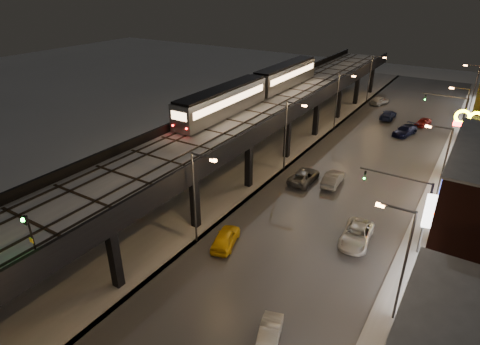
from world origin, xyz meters
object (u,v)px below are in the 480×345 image
Objects in this scene: subway_train at (258,86)px; car_mid_silver at (304,177)px; car_far_white at (380,101)px; car_onc_silver at (269,336)px; car_onc_red at (423,123)px; car_taxi at (226,238)px; car_near_white at (333,179)px; car_mid_dark at (388,115)px; car_onc_dark at (356,235)px; rail_signal at (28,229)px; car_onc_white at (405,131)px; sign_citgo at (439,233)px.

subway_train is 6.51× the size of car_mid_silver.
car_far_white is 61.23m from car_onc_silver.
car_onc_red reaches higher than car_onc_silver.
car_onc_silver is (8.53, -7.51, -0.13)m from car_taxi.
car_mid_dark is at bearing -92.98° from car_near_white.
car_mid_silver is 12.48m from car_onc_dark.
car_mid_silver is (0.88, 15.41, -0.02)m from car_taxi.
car_far_white reaches higher than car_onc_silver.
rail_signal is at bearing 81.51° from car_mid_dark.
car_onc_white is 40.98m from sign_citgo.
subway_train is 17.86m from car_near_white.
car_taxi reaches higher than car_onc_red.
car_onc_dark is at bearing 135.85° from car_mid_silver.
car_taxi is 0.99× the size of car_far_white.
car_taxi is 18.11m from sign_citgo.
subway_train is 6.71× the size of car_onc_white.
sign_citgo reaches higher than car_onc_dark.
car_mid_silver is 1.03× the size of car_mid_dark.
car_far_white is at bearing -87.66° from car_near_white.
car_mid_dark is at bearing -95.48° from car_mid_silver.
car_onc_dark is 1.05× the size of car_onc_white.
car_taxi is (4.04, 14.63, -7.98)m from rail_signal.
car_onc_dark is at bearing -39.94° from subway_train.
rail_signal is at bearing 104.66° from car_far_white.
car_onc_silver is at bearing 94.21° from car_mid_dark.
rail_signal is at bearing -87.16° from car_onc_white.
car_far_white is 0.84× the size of car_onc_dark.
car_near_white reaches higher than car_mid_dark.
sign_citgo reaches higher than subway_train.
car_near_white is 0.92× the size of car_onc_white.
car_onc_red is (13.26, 58.87, -8.11)m from rail_signal.
car_mid_dark is 8.94m from car_far_white.
sign_citgo is at bearing 33.48° from rail_signal.
car_near_white is 11.39m from car_onc_dark.
subway_train is at bearing 88.58° from car_far_white.
car_mid_silver is (4.92, 30.04, -8.01)m from rail_signal.
sign_citgo is (7.34, -45.24, 7.37)m from car_onc_red.
sign_citgo reaches higher than car_mid_silver.
car_onc_white is at bearing 74.04° from car_onc_silver.
car_onc_silver is at bearing 122.44° from car_taxi.
car_mid_silver is 0.50× the size of sign_citgo.
car_mid_silver is 30.01m from car_onc_red.
car_onc_dark is at bearing -161.78° from car_taxi.
car_far_white is at bearing 81.04° from car_onc_silver.
car_near_white is at bearing 75.49° from rail_signal.
car_mid_silver is 1.42× the size of car_onc_red.
car_taxi reaches higher than car_mid_silver.
sign_citgo is at bearing -54.83° from car_onc_dark.
car_mid_dark reaches higher than car_mid_silver.
car_mid_silver is at bearing 133.70° from sign_citgo.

